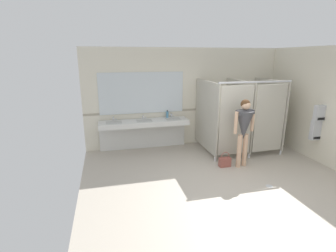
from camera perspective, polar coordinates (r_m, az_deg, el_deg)
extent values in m
cube|color=#B2A899|center=(5.49, 14.26, -13.75)|extent=(6.05, 6.29, 0.10)
cube|color=beige|center=(7.57, 4.68, 6.47)|extent=(6.05, 0.12, 2.83)
cube|color=#9E937F|center=(7.58, 4.77, 3.68)|extent=(6.05, 0.01, 0.06)
cube|color=silver|center=(7.03, -5.39, 0.71)|extent=(2.47, 0.55, 0.14)
cube|color=silver|center=(7.38, -5.58, -2.14)|extent=(2.47, 0.08, 0.74)
cube|color=#ADADA8|center=(6.93, -12.08, 0.38)|extent=(0.42, 0.30, 0.11)
cylinder|color=silver|center=(7.12, -12.20, 1.63)|extent=(0.04, 0.04, 0.11)
cylinder|color=silver|center=(7.05, -12.20, 1.88)|extent=(0.03, 0.11, 0.03)
sphere|color=silver|center=(7.13, -11.63, 1.49)|extent=(0.04, 0.04, 0.04)
cube|color=#ADADA8|center=(7.00, -5.36, 0.80)|extent=(0.42, 0.30, 0.11)
cylinder|color=silver|center=(7.18, -5.64, 2.03)|extent=(0.04, 0.04, 0.11)
cylinder|color=silver|center=(7.12, -5.58, 2.29)|extent=(0.03, 0.11, 0.03)
sphere|color=silver|center=(7.21, -5.10, 1.89)|extent=(0.04, 0.04, 0.04)
cube|color=#ADADA8|center=(7.16, 1.15, 1.20)|extent=(0.42, 0.30, 0.11)
cylinder|color=silver|center=(7.34, 0.72, 2.40)|extent=(0.04, 0.04, 0.11)
cylinder|color=silver|center=(7.28, 0.83, 2.65)|extent=(0.03, 0.11, 0.03)
sphere|color=silver|center=(7.37, 1.23, 2.25)|extent=(0.04, 0.04, 0.04)
cube|color=silver|center=(7.16, -5.90, 7.41)|extent=(2.37, 0.02, 1.14)
cube|color=#B2AD9E|center=(6.93, 8.56, 2.39)|extent=(0.03, 1.55, 1.84)
cylinder|color=silver|center=(6.60, 10.58, -7.32)|extent=(0.05, 0.05, 0.12)
cube|color=#B2AD9E|center=(7.35, 15.51, 2.73)|extent=(0.03, 1.55, 1.84)
cylinder|color=silver|center=(7.04, 17.76, -6.36)|extent=(0.05, 0.05, 0.12)
cube|color=#B2AD9E|center=(7.86, 21.64, 3.00)|extent=(0.03, 1.55, 1.84)
cylinder|color=silver|center=(7.57, 24.00, -5.45)|extent=(0.05, 0.05, 0.12)
cube|color=#B2AD9E|center=(6.48, 14.98, 1.14)|extent=(0.88, 0.03, 1.74)
cube|color=#B2AD9E|center=(6.99, 21.90, 1.56)|extent=(0.88, 0.07, 1.74)
cube|color=#B7BABF|center=(6.57, 19.27, 9.35)|extent=(1.98, 0.04, 0.04)
cube|color=#B7BABF|center=(7.17, 31.21, 2.54)|extent=(0.35, 0.12, 0.38)
cube|color=black|center=(7.15, 31.42, 1.40)|extent=(0.27, 0.01, 0.06)
cube|color=#B7BABF|center=(7.29, 30.54, -0.75)|extent=(0.33, 0.12, 0.50)
cube|color=black|center=(7.29, 30.68, -2.31)|extent=(0.25, 0.01, 0.06)
cylinder|color=#DBAD89|center=(6.40, 16.94, -5.19)|extent=(0.11, 0.11, 0.80)
cylinder|color=#DBAD89|center=(6.29, 15.72, -5.47)|extent=(0.11, 0.11, 0.80)
cone|color=#47474C|center=(6.16, 16.77, 0.14)|extent=(0.47, 0.47, 0.69)
cube|color=#47474C|center=(6.09, 16.99, 3.00)|extent=(0.46, 0.25, 0.10)
cylinder|color=#DBAD89|center=(6.30, 18.50, 1.17)|extent=(0.08, 0.08, 0.51)
cylinder|color=#DBAD89|center=(5.98, 15.07, 0.69)|extent=(0.08, 0.08, 0.51)
sphere|color=#DBAD89|center=(6.06, 17.12, 4.56)|extent=(0.22, 0.22, 0.22)
sphere|color=#472D19|center=(6.06, 17.07, 4.72)|extent=(0.22, 0.22, 0.22)
cube|color=#934C42|center=(6.33, 12.68, -7.93)|extent=(0.28, 0.14, 0.23)
torus|color=#934C42|center=(6.27, 12.76, -6.65)|extent=(0.21, 0.02, 0.21)
cylinder|color=teal|center=(7.28, -0.16, 2.59)|extent=(0.07, 0.07, 0.18)
cylinder|color=black|center=(7.26, -0.16, 3.43)|extent=(0.03, 0.03, 0.04)
cylinder|color=#B7BABF|center=(5.74, 21.85, -12.43)|extent=(0.14, 0.14, 0.01)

